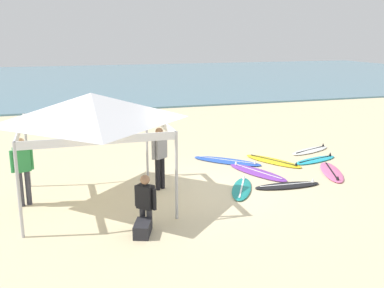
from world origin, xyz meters
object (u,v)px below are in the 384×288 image
person_grey (160,154)px  person_black (145,199)px  person_green (22,167)px  canopy_tent (92,108)px  surfboard_pink (332,172)px  gear_bag_near_tent (143,229)px  surfboard_blue (227,161)px  surfboard_purple (257,172)px  surfboard_yellow (273,161)px  surfboard_cyan (315,160)px  surfboard_white (310,150)px  surfboard_black (288,185)px  surfboard_teal (242,188)px

person_grey → person_black: (-0.86, -2.32, -0.33)m
person_green → canopy_tent: bearing=-7.3°
surfboard_pink → gear_bag_near_tent: gear_bag_near_tent is taller
surfboard_blue → person_green: size_ratio=1.27×
surfboard_purple → surfboard_yellow: 1.40m
surfboard_cyan → surfboard_white: same height
canopy_tent → person_green: size_ratio=2.01×
surfboard_pink → surfboard_white: 2.57m
surfboard_purple → surfboard_white: (2.95, 1.81, 0.00)m
surfboard_pink → surfboard_black: bearing=-159.4°
surfboard_cyan → person_black: (-6.44, -3.48, 0.62)m
surfboard_pink → surfboard_teal: same height
surfboard_cyan → person_green: (-9.02, -1.34, 0.95)m
surfboard_cyan → person_black: 7.34m
surfboard_yellow → gear_bag_near_tent: bearing=-141.4°
person_grey → surfboard_purple: bearing=9.0°
surfboard_blue → person_green: person_green is taller
surfboard_blue → surfboard_yellow: size_ratio=1.00×
canopy_tent → gear_bag_near_tent: 3.28m
surfboard_teal → person_green: 5.66m
surfboard_white → person_black: (-6.95, -4.63, 0.62)m
surfboard_pink → surfboard_teal: (-3.21, -0.56, 0.00)m
surfboard_cyan → surfboard_blue: same height
surfboard_pink → person_grey: size_ratio=1.24×
surfboard_purple → person_grey: person_grey is taller
surfboard_cyan → gear_bag_near_tent: (-6.58, -3.83, 0.10)m
surfboard_blue → surfboard_black: same height
surfboard_white → surfboard_cyan: bearing=-114.1°
surfboard_pink → surfboard_blue: bearing=141.7°
surfboard_pink → person_green: (-8.76, -0.03, 0.95)m
surfboard_white → person_green: 9.90m
surfboard_black → person_grey: 3.65m
person_green → gear_bag_near_tent: size_ratio=2.85×
surfboard_white → gear_bag_near_tent: 8.66m
person_green → person_grey: bearing=3.0°
surfboard_pink → canopy_tent: bearing=-178.0°
surfboard_teal → person_green: person_green is taller
surfboard_cyan → surfboard_blue: size_ratio=0.87×
surfboard_yellow → person_green: person_green is taller
surfboard_cyan → surfboard_purple: bearing=-164.9°
surfboard_pink → surfboard_yellow: size_ratio=0.98×
person_black → person_green: bearing=140.4°
surfboard_black → person_green: (-6.87, 0.68, 0.95)m
surfboard_blue → surfboard_pink: size_ratio=1.02×
surfboard_yellow → person_black: person_black is taller
surfboard_purple → surfboard_pink: bearing=-16.6°
surfboard_blue → surfboard_pink: 3.31m
surfboard_blue → surfboard_black: size_ratio=1.12×
surfboard_blue → surfboard_black: 2.85m
surfboard_blue → surfboard_purple: same height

